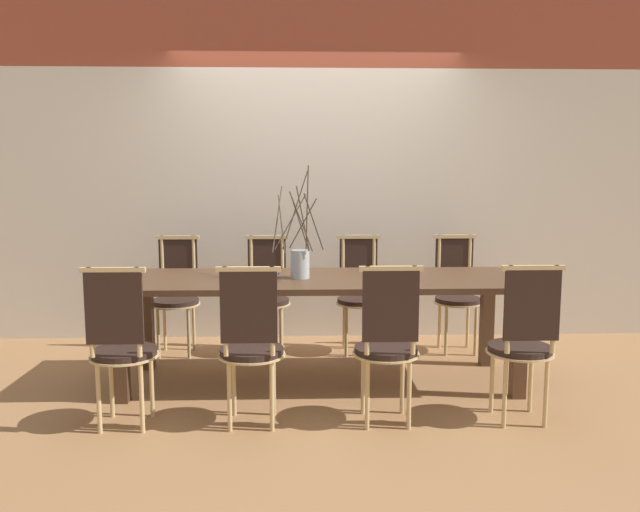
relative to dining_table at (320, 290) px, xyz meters
name	(u,v)px	position (x,y,z in m)	size (l,w,h in m)	color
ground_plane	(320,382)	(0.00, 0.00, -0.66)	(16.00, 16.00, 0.00)	#9E7047
wall_rear	(315,158)	(0.00, 1.28, 0.94)	(12.00, 0.06, 3.20)	beige
dining_table	(320,290)	(0.00, 0.00, 0.00)	(2.78, 0.91, 0.75)	#4C3321
chair_near_leftend	(121,343)	(-1.16, -0.77, -0.15)	(0.39, 0.39, 0.96)	black
chair_near_left	(251,341)	(-0.42, -0.77, -0.15)	(0.39, 0.39, 0.96)	black
chair_near_center	(387,340)	(0.36, -0.77, -0.15)	(0.39, 0.39, 0.96)	black
chair_near_right	(523,339)	(1.16, -0.77, -0.15)	(0.39, 0.39, 0.96)	black
chair_far_leftend	(177,292)	(-1.14, 0.77, -0.15)	(0.39, 0.39, 0.96)	black
chair_far_left	(267,291)	(-0.41, 0.77, -0.15)	(0.39, 0.39, 0.96)	black
chair_far_center	(359,291)	(0.35, 0.77, -0.15)	(0.39, 0.39, 0.96)	black
chair_far_right	(457,290)	(1.15, 0.77, -0.15)	(0.39, 0.39, 0.96)	black
vase_centerpiece	(300,260)	(-0.14, -0.02, 0.21)	(0.35, 0.35, 0.77)	#B2BCC1
book_stack	(258,276)	(-0.42, -0.09, 0.11)	(0.28, 0.23, 0.05)	beige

